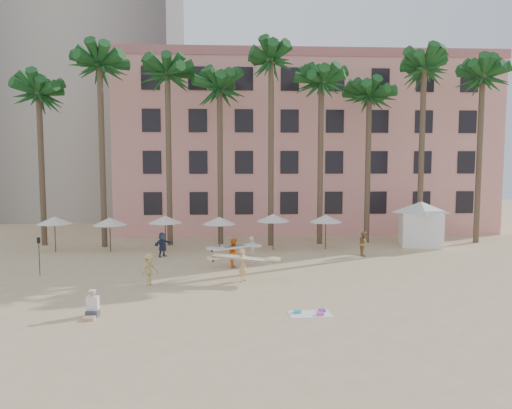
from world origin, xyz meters
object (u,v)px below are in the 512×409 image
object	(u,v)px
carrier_yellow	(243,263)
carrier_white	(234,252)
cabana	(421,220)
pink_hotel	(300,149)

from	to	relation	value
carrier_yellow	carrier_white	world-z (taller)	carrier_yellow
carrier_yellow	cabana	bearing A→B (deg)	36.43
carrier_yellow	carrier_white	size ratio (longest dim) A/B	1.16
cabana	carrier_white	xyz separation A→B (m)	(-14.75, -6.98, -1.10)
pink_hotel	carrier_white	size ratio (longest dim) A/B	11.97
pink_hotel	cabana	world-z (taller)	pink_hotel
pink_hotel	cabana	bearing A→B (deg)	-57.11
carrier_yellow	pink_hotel	bearing A→B (deg)	74.15
pink_hotel	carrier_yellow	xyz separation A→B (m)	(-6.43, -22.65, -6.97)
cabana	carrier_yellow	bearing A→B (deg)	-143.57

